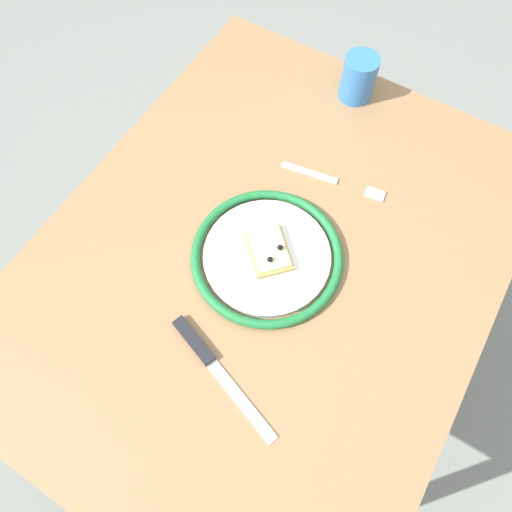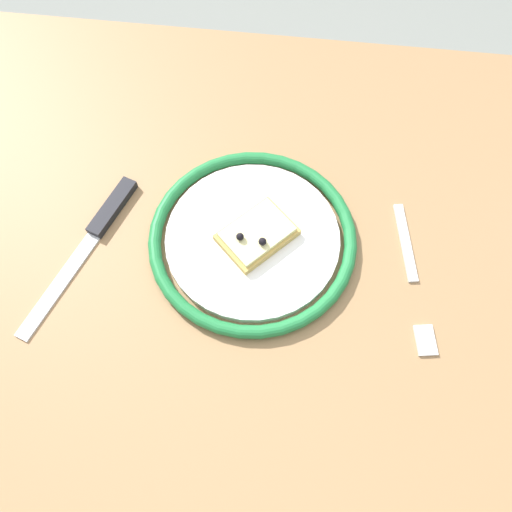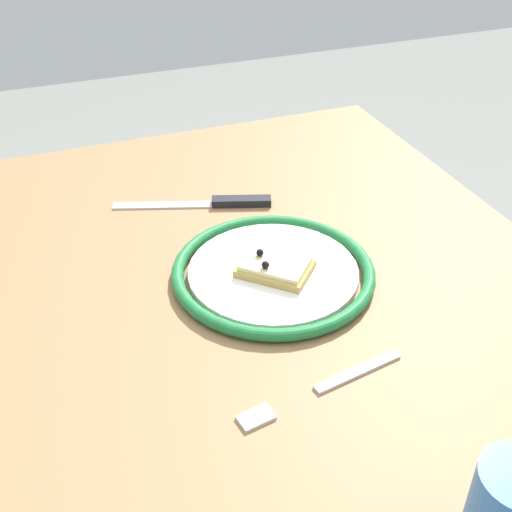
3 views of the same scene
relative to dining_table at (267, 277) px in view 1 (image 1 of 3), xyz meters
The scene contains 7 objects.
ground_plane 0.67m from the dining_table, ahead, with size 6.00×6.00×0.00m, color gray.
dining_table is the anchor object (origin of this frame).
plate 0.11m from the dining_table, 35.69° to the left, with size 0.26×0.26×0.02m.
pizza_slice_near 0.12m from the dining_table, 32.82° to the left, with size 0.11×0.11×0.03m.
knife 0.23m from the dining_table, ahead, with size 0.10×0.23×0.01m.
fork 0.22m from the dining_table, behind, with size 0.05×0.20×0.00m.
cup 0.44m from the dining_table, behind, with size 0.07×0.07×0.09m, color #3372BF.
Camera 1 is at (0.31, 0.16, 1.52)m, focal length 33.02 mm.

